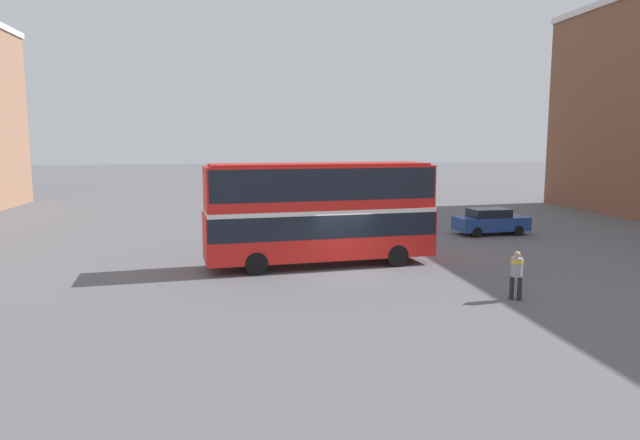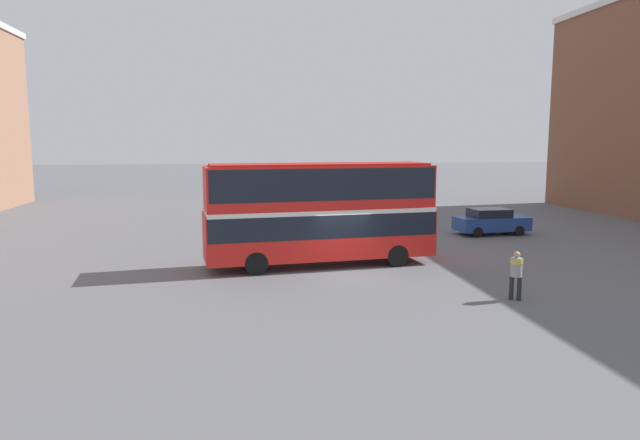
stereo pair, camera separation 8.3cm
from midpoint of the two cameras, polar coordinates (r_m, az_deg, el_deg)
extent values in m
plane|color=#5B5B60|center=(24.58, 2.74, -5.35)|extent=(240.00, 240.00, 0.00)
cube|color=red|center=(25.85, 0.09, -1.36)|extent=(10.56, 3.70, 2.10)
cube|color=red|center=(25.60, 0.09, 3.20)|extent=(10.39, 3.60, 2.03)
cube|color=black|center=(25.78, 0.09, -0.33)|extent=(10.46, 3.72, 1.03)
cube|color=black|center=(25.58, 0.09, 3.74)|extent=(10.24, 3.62, 1.38)
cube|color=silver|center=(25.70, 0.09, 1.01)|extent=(10.46, 3.71, 0.20)
cube|color=#B11A15|center=(25.53, 0.09, 5.58)|extent=(9.91, 3.38, 0.10)
cylinder|color=black|center=(28.09, 6.03, -2.67)|extent=(1.02, 0.41, 0.99)
cylinder|color=black|center=(26.02, 7.81, -3.56)|extent=(1.02, 0.41, 0.99)
cylinder|color=black|center=(26.52, -7.04, -3.32)|extent=(1.02, 0.41, 0.99)
cylinder|color=black|center=(24.32, -6.31, -4.34)|extent=(1.02, 0.41, 0.99)
cylinder|color=#232328|center=(21.60, 19.41, -6.50)|extent=(0.16, 0.16, 0.86)
cylinder|color=#232328|center=(21.62, 18.70, -6.46)|extent=(0.16, 0.16, 0.86)
cylinder|color=gray|center=(21.44, 19.14, -4.49)|extent=(0.57, 0.57, 0.68)
cylinder|color=gold|center=(21.40, 19.17, -3.92)|extent=(0.60, 0.60, 0.15)
sphere|color=tan|center=(21.35, 19.20, -3.28)|extent=(0.23, 0.23, 0.23)
cube|color=navy|center=(36.10, 16.84, -0.33)|extent=(4.46, 2.13, 0.82)
cube|color=black|center=(35.93, 16.64, 0.70)|extent=(2.36, 1.81, 0.50)
cylinder|color=black|center=(37.53, 18.01, -0.63)|extent=(0.63, 0.26, 0.62)
cylinder|color=black|center=(36.11, 19.33, -1.02)|extent=(0.63, 0.26, 0.62)
cylinder|color=black|center=(36.26, 14.31, -0.78)|extent=(0.63, 0.26, 0.62)
cylinder|color=black|center=(34.79, 15.53, -1.18)|extent=(0.63, 0.26, 0.62)
camera|label=1|loc=(0.04, -89.91, 0.01)|focal=32.00mm
camera|label=2|loc=(0.04, 90.09, -0.01)|focal=32.00mm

